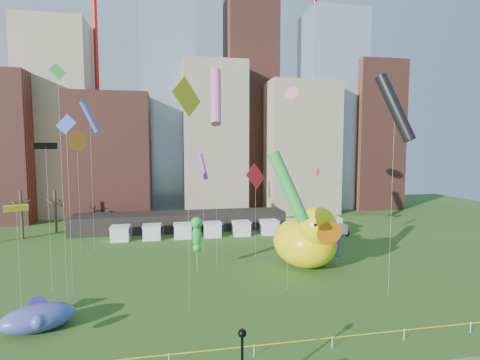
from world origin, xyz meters
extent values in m
plane|color=#32571B|center=(0.00, 0.00, 0.00)|extent=(160.00, 160.00, 0.00)
cube|color=gray|center=(-30.00, 62.00, 21.00)|extent=(14.00, 12.00, 42.00)
cube|color=brown|center=(-18.00, 56.00, 13.00)|extent=(16.00, 14.00, 26.00)
cube|color=#8C9EB2|center=(-6.00, 64.00, 27.50)|extent=(12.00, 12.00, 55.00)
cube|color=gray|center=(4.00, 60.00, 17.00)|extent=(14.00, 14.00, 34.00)
cube|color=brown|center=(14.00, 66.00, 34.00)|extent=(12.00, 12.00, 68.00)
cube|color=gray|center=(24.00, 58.00, 15.00)|extent=(16.00, 14.00, 30.00)
cube|color=#8C9EB2|center=(34.00, 62.00, 24.00)|extent=(14.00, 12.00, 48.00)
cube|color=brown|center=(44.00, 60.00, 18.00)|extent=(12.00, 12.00, 36.00)
cylinder|color=red|center=(-22.00, 64.00, 38.00)|extent=(1.00, 1.00, 76.00)
cylinder|color=red|center=(30.00, 64.00, 38.00)|extent=(1.00, 1.00, 76.00)
cube|color=black|center=(-4.00, 42.00, 1.60)|extent=(38.00, 6.00, 3.20)
cube|color=white|center=(-14.00, 36.00, 1.10)|extent=(2.80, 2.80, 2.20)
cube|color=red|center=(-12.20, 36.00, 1.60)|extent=(0.08, 1.40, 1.60)
cube|color=white|center=(-9.00, 36.00, 1.10)|extent=(2.80, 2.80, 2.20)
cube|color=red|center=(-7.20, 36.00, 1.60)|extent=(0.08, 1.40, 1.60)
cube|color=white|center=(-4.00, 36.00, 1.10)|extent=(2.80, 2.80, 2.20)
cube|color=red|center=(-2.20, 36.00, 1.60)|extent=(0.08, 1.40, 1.60)
cube|color=white|center=(1.00, 36.00, 1.10)|extent=(2.80, 2.80, 2.20)
cube|color=red|center=(2.80, 36.00, 1.60)|extent=(0.08, 1.40, 1.60)
cube|color=white|center=(6.00, 36.00, 1.10)|extent=(2.80, 2.80, 2.20)
cube|color=red|center=(7.80, 36.00, 1.60)|extent=(0.08, 1.40, 1.60)
cube|color=white|center=(11.00, 36.00, 1.10)|extent=(2.80, 2.80, 2.20)
cube|color=red|center=(12.80, 36.00, 1.60)|extent=(0.08, 1.40, 1.60)
cube|color=white|center=(16.00, 36.00, 1.10)|extent=(2.80, 2.80, 2.20)
cube|color=red|center=(17.80, 36.00, 1.60)|extent=(0.08, 1.40, 1.60)
cylinder|color=#382B21|center=(-30.00, 40.00, 4.00)|extent=(0.44, 0.44, 8.00)
cylinder|color=#382B21|center=(-26.00, 44.00, 3.75)|extent=(0.44, 0.44, 7.50)
cylinder|color=white|center=(-6.00, 0.00, 0.45)|extent=(0.06, 0.06, 0.90)
cylinder|color=white|center=(0.00, 0.00, 0.45)|extent=(0.06, 0.06, 0.90)
cylinder|color=white|center=(6.00, 0.00, 0.45)|extent=(0.06, 0.06, 0.90)
cylinder|color=white|center=(12.00, 0.00, 0.45)|extent=(0.06, 0.06, 0.90)
cylinder|color=white|center=(18.00, 0.00, 0.45)|extent=(0.06, 0.06, 0.90)
cube|color=yellow|center=(0.00, 0.00, 0.80)|extent=(50.00, 0.02, 0.07)
ellipsoid|color=#FFE80D|center=(10.74, 18.31, 3.15)|extent=(8.99, 10.08, 6.29)
ellipsoid|color=#FFE80D|center=(10.16, 21.74, 2.98)|extent=(2.33, 1.95, 2.55)
sphere|color=#FFE80D|center=(11.20, 15.53, 5.68)|extent=(5.45, 5.45, 4.73)
cone|color=orange|center=(11.54, 13.55, 5.52)|extent=(2.92, 2.53, 2.60)
sphere|color=white|center=(10.14, 14.04, 6.31)|extent=(0.85, 0.85, 0.85)
sphere|color=white|center=(12.70, 14.47, 6.31)|extent=(0.85, 0.85, 0.85)
sphere|color=black|center=(10.20, 13.64, 6.31)|extent=(0.43, 0.43, 0.43)
sphere|color=black|center=(12.77, 14.07, 6.31)|extent=(0.43, 0.43, 0.43)
ellipsoid|color=white|center=(18.01, 27.78, 1.25)|extent=(4.16, 4.45, 2.50)
ellipsoid|color=white|center=(17.48, 29.06, 1.19)|extent=(1.01, 0.91, 1.01)
sphere|color=white|center=(18.44, 26.74, 2.26)|extent=(2.46, 2.46, 1.88)
cone|color=orange|center=(18.74, 26.00, 2.20)|extent=(1.28, 1.18, 1.04)
sphere|color=white|center=(18.16, 26.06, 2.51)|extent=(0.34, 0.34, 0.34)
sphere|color=white|center=(19.11, 26.46, 2.51)|extent=(0.34, 0.34, 0.34)
sphere|color=black|center=(18.22, 25.92, 2.51)|extent=(0.17, 0.17, 0.17)
sphere|color=black|center=(19.17, 26.31, 2.51)|extent=(0.17, 0.17, 0.17)
cylinder|color=silver|center=(-2.78, 18.70, 2.28)|extent=(0.03, 0.03, 4.56)
ellipsoid|color=green|center=(-2.78, 18.70, 4.56)|extent=(1.26, 1.10, 2.79)
sphere|color=green|center=(-2.78, 18.55, 6.05)|extent=(1.69, 1.69, 1.42)
cone|color=green|center=(-2.78, 17.91, 5.98)|extent=(0.67, 0.97, 0.50)
sphere|color=green|center=(-2.78, 18.75, 2.95)|extent=(1.00, 1.00, 1.00)
cylinder|color=silver|center=(14.83, 17.51, 1.44)|extent=(0.03, 0.03, 2.88)
ellipsoid|color=#4543CA|center=(14.83, 17.51, 2.88)|extent=(1.10, 1.03, 2.25)
sphere|color=#4543CA|center=(14.83, 17.36, 4.08)|extent=(1.52, 1.52, 1.15)
cone|color=#4543CA|center=(14.83, 16.84, 4.03)|extent=(0.67, 0.82, 0.40)
sphere|color=#4543CA|center=(14.83, 17.56, 1.59)|extent=(0.80, 0.80, 0.80)
ellipsoid|color=#5A3A9F|center=(-16.54, 6.89, 1.09)|extent=(6.34, 4.76, 2.17)
cone|color=#5A3A9F|center=(-17.56, 9.76, 1.41)|extent=(2.02, 2.15, 1.52)
sphere|color=#5A3A9F|center=(-15.60, 4.23, 1.96)|extent=(1.09, 1.09, 1.09)
sphere|color=black|center=(-1.80, -4.76, 4.40)|extent=(0.50, 0.50, 0.50)
cone|color=black|center=(-1.80, -4.76, 4.67)|extent=(0.18, 0.18, 0.22)
cube|color=silver|center=(22.10, 35.97, 1.59)|extent=(3.01, 5.36, 2.56)
cube|color=#595960|center=(22.47, 32.71, 1.07)|extent=(2.54, 2.09, 1.64)
cylinder|color=black|center=(21.04, 33.99, 0.46)|extent=(0.36, 0.94, 0.92)
cylinder|color=black|center=(23.58, 34.28, 0.46)|extent=(0.36, 0.94, 0.92)
cylinder|color=black|center=(20.65, 37.45, 0.46)|extent=(0.36, 0.94, 0.92)
cylinder|color=black|center=(23.19, 37.74, 0.46)|extent=(0.36, 0.94, 0.92)
cylinder|color=silver|center=(16.27, 27.51, 5.67)|extent=(0.02, 0.02, 11.35)
cube|color=red|center=(16.27, 27.51, 11.35)|extent=(0.11, 1.65, 1.65)
cylinder|color=silver|center=(12.64, 29.46, 11.68)|extent=(0.02, 0.02, 23.36)
cone|color=pink|center=(12.64, 29.46, 23.36)|extent=(1.12, 1.78, 1.90)
cylinder|color=silver|center=(-17.94, 14.96, 7.59)|extent=(0.02, 0.02, 15.17)
cube|color=black|center=(-17.94, 14.96, 15.17)|extent=(2.05, 1.29, 0.67)
cylinder|color=silver|center=(-15.97, 12.99, 11.05)|extent=(0.02, 0.02, 22.11)
cube|color=green|center=(-15.97, 12.99, 22.11)|extent=(1.56, 0.16, 1.56)
cylinder|color=silver|center=(-4.23, 7.81, 9.67)|extent=(0.02, 0.02, 19.35)
cube|color=yellow|center=(-4.23, 7.81, 19.35)|extent=(2.58, 2.36, 3.47)
cylinder|color=silver|center=(-17.00, 30.91, 9.71)|extent=(0.02, 0.02, 19.41)
cylinder|color=blue|center=(-17.00, 30.91, 19.41)|extent=(2.71, 1.75, 4.47)
cylinder|color=silver|center=(-17.97, 27.31, 7.96)|extent=(0.02, 0.02, 15.92)
cone|color=orange|center=(-17.97, 27.31, 15.92)|extent=(1.29, 2.57, 2.64)
cylinder|color=silver|center=(-1.41, 25.12, 6.24)|extent=(0.02, 0.02, 12.47)
cylinder|color=purple|center=(-1.41, 25.12, 12.47)|extent=(1.41, 2.13, 3.52)
cylinder|color=silver|center=(5.48, 23.08, 5.59)|extent=(0.02, 0.02, 11.18)
cube|color=red|center=(5.48, 23.08, 11.18)|extent=(3.05, 1.94, 3.58)
cylinder|color=silver|center=(-0.39, 18.70, 10.50)|extent=(0.02, 0.02, 21.01)
cylinder|color=pink|center=(-0.39, 18.70, 21.01)|extent=(1.70, 4.32, 7.15)
cylinder|color=silver|center=(15.55, 7.58, 9.40)|extent=(0.02, 0.02, 18.80)
cylinder|color=black|center=(15.55, 7.58, 18.80)|extent=(3.50, 3.71, 6.74)
cylinder|color=silver|center=(6.20, 11.39, 5.48)|extent=(0.02, 0.02, 10.97)
cylinder|color=green|center=(6.20, 11.39, 10.97)|extent=(4.47, 3.26, 7.50)
cylinder|color=silver|center=(-18.81, 9.58, 4.90)|extent=(0.02, 0.02, 9.79)
cube|color=yellow|center=(-18.81, 9.58, 9.79)|extent=(1.85, 1.03, 0.59)
cylinder|color=silver|center=(-15.69, 13.97, 8.63)|extent=(0.02, 0.02, 17.27)
cube|color=blue|center=(-15.69, 13.97, 17.27)|extent=(1.97, 0.20, 1.97)
camera|label=1|loc=(-5.58, -24.08, 14.90)|focal=27.00mm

